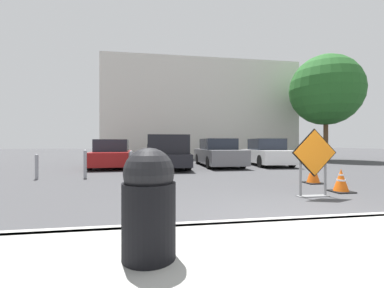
# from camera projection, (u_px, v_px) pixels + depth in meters

# --- Properties ---
(ground_plane) EXTENTS (96.00, 96.00, 0.00)m
(ground_plane) POSITION_uv_depth(u_px,v_px,m) (193.00, 166.00, 13.63)
(ground_plane) COLOR #3D3D3F
(curb_lip) EXTENTS (28.69, 0.20, 0.14)m
(curb_lip) POSITION_uv_depth(u_px,v_px,m) (306.00, 223.00, 3.76)
(curb_lip) COLOR #999993
(curb_lip) RESTS_ON ground_plane
(road_closed_sign) EXTENTS (1.11, 0.20, 1.57)m
(road_closed_sign) POSITION_uv_depth(u_px,v_px,m) (314.00, 159.00, 5.89)
(road_closed_sign) COLOR black
(road_closed_sign) RESTS_ON ground_plane
(traffic_cone_nearest) EXTENTS (0.49, 0.49, 0.59)m
(traffic_cone_nearest) POSITION_uv_depth(u_px,v_px,m) (341.00, 181.00, 6.48)
(traffic_cone_nearest) COLOR black
(traffic_cone_nearest) RESTS_ON ground_plane
(traffic_cone_second) EXTENTS (0.52, 0.52, 0.67)m
(traffic_cone_second) POSITION_uv_depth(u_px,v_px,m) (313.00, 173.00, 7.90)
(traffic_cone_second) COLOR black
(traffic_cone_second) RESTS_ON ground_plane
(parked_car_nearest) EXTENTS (2.04, 4.56, 1.43)m
(parked_car_nearest) POSITION_uv_depth(u_px,v_px,m) (112.00, 154.00, 13.35)
(parked_car_nearest) COLOR maroon
(parked_car_nearest) RESTS_ON ground_plane
(pickup_truck) EXTENTS (2.11, 5.38, 1.61)m
(pickup_truck) POSITION_uv_depth(u_px,v_px,m) (167.00, 153.00, 12.75)
(pickup_truck) COLOR black
(pickup_truck) RESTS_ON ground_plane
(parked_car_second) EXTENTS (1.91, 4.56, 1.48)m
(parked_car_second) POSITION_uv_depth(u_px,v_px,m) (218.00, 153.00, 13.87)
(parked_car_second) COLOR slate
(parked_car_second) RESTS_ON ground_plane
(parked_car_third) EXTENTS (2.06, 4.22, 1.49)m
(parked_car_third) POSITION_uv_depth(u_px,v_px,m) (267.00, 153.00, 14.35)
(parked_car_third) COLOR white
(parked_car_third) RESTS_ON ground_plane
(trash_bin) EXTENTS (0.51, 0.51, 1.05)m
(trash_bin) POSITION_uv_depth(u_px,v_px,m) (149.00, 202.00, 2.44)
(trash_bin) COLOR black
(trash_bin) RESTS_ON sidewalk_strip
(bollard_nearest) EXTENTS (0.12, 0.12, 0.97)m
(bollard_nearest) POSITION_uv_depth(u_px,v_px,m) (131.00, 163.00, 9.28)
(bollard_nearest) COLOR gray
(bollard_nearest) RESTS_ON ground_plane
(bollard_second) EXTENTS (0.12, 0.12, 1.01)m
(bollard_second) POSITION_uv_depth(u_px,v_px,m) (85.00, 163.00, 9.03)
(bollard_second) COLOR gray
(bollard_second) RESTS_ON ground_plane
(bollard_third) EXTENTS (0.12, 0.12, 0.87)m
(bollard_third) POSITION_uv_depth(u_px,v_px,m) (37.00, 166.00, 8.78)
(bollard_third) COLOR gray
(bollard_third) RESTS_ON ground_plane
(building_facade_backdrop) EXTENTS (16.33, 5.00, 8.20)m
(building_facade_backdrop) POSITION_uv_depth(u_px,v_px,m) (200.00, 111.00, 23.05)
(building_facade_backdrop) COLOR beige
(building_facade_backdrop) RESTS_ON ground_plane
(street_tree_behind_lot) EXTENTS (5.05, 5.05, 7.61)m
(street_tree_behind_lot) POSITION_uv_depth(u_px,v_px,m) (326.00, 90.00, 18.53)
(street_tree_behind_lot) COLOR #513823
(street_tree_behind_lot) RESTS_ON ground_plane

